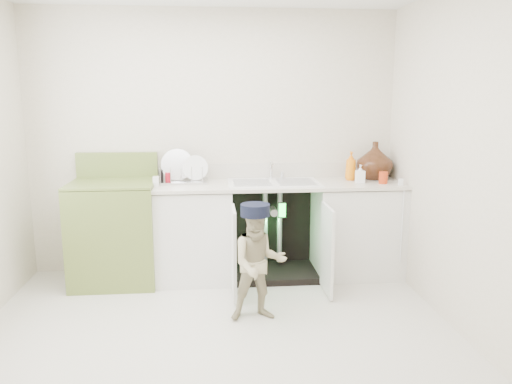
# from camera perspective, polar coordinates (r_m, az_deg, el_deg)

# --- Properties ---
(ground) EXTENTS (3.50, 3.50, 0.00)m
(ground) POSITION_cam_1_polar(r_m,az_deg,el_deg) (3.74, -4.35, -16.12)
(ground) COLOR beige
(ground) RESTS_ON ground
(room_shell) EXTENTS (6.00, 5.50, 1.26)m
(room_shell) POSITION_cam_1_polar(r_m,az_deg,el_deg) (3.36, -4.66, 3.22)
(room_shell) COLOR beige
(room_shell) RESTS_ON ground
(counter_run) EXTENTS (2.44, 1.02, 1.26)m
(counter_run) POSITION_cam_1_polar(r_m,az_deg,el_deg) (4.74, 2.50, -3.91)
(counter_run) COLOR silver
(counter_run) RESTS_ON ground
(avocado_stove) EXTENTS (0.75, 0.65, 1.17)m
(avocado_stove) POSITION_cam_1_polar(r_m,az_deg,el_deg) (4.75, -15.81, -4.28)
(avocado_stove) COLOR olive
(avocado_stove) RESTS_ON ground
(repair_worker) EXTENTS (0.53, 0.79, 0.91)m
(repair_worker) POSITION_cam_1_polar(r_m,az_deg,el_deg) (3.82, 0.30, -7.98)
(repair_worker) COLOR tan
(repair_worker) RESTS_ON ground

